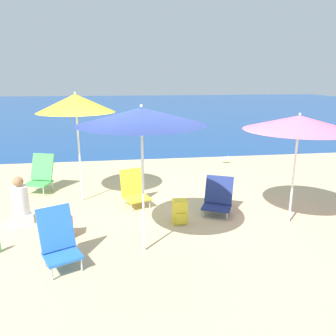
% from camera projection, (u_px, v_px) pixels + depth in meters
% --- Properties ---
extents(ground_plane, '(60.00, 60.00, 0.00)m').
position_uv_depth(ground_plane, '(151.00, 235.00, 5.36)').
color(ground_plane, '#D1BA89').
extents(sea_water, '(60.00, 40.00, 0.01)m').
position_uv_depth(sea_water, '(124.00, 107.00, 29.42)').
color(sea_water, '#19478C').
rests_on(sea_water, ground).
extents(beach_umbrella_yellow, '(1.52, 1.52, 2.23)m').
position_uv_depth(beach_umbrella_yellow, '(76.00, 103.00, 6.35)').
color(beach_umbrella_yellow, white).
rests_on(beach_umbrella_yellow, ground).
extents(beach_umbrella_pink, '(1.81, 1.81, 1.94)m').
position_uv_depth(beach_umbrella_pink, '(299.00, 123.00, 5.36)').
color(beach_umbrella_pink, white).
rests_on(beach_umbrella_pink, ground).
extents(beach_umbrella_navy, '(1.76, 1.76, 2.15)m').
position_uv_depth(beach_umbrella_navy, '(141.00, 116.00, 4.36)').
color(beach_umbrella_navy, white).
rests_on(beach_umbrella_navy, ground).
extents(beach_chair_yellow, '(0.62, 0.67, 0.72)m').
position_uv_depth(beach_chair_yellow, '(134.00, 189.00, 6.60)').
color(beach_chair_yellow, silver).
rests_on(beach_chair_yellow, ground).
extents(beach_chair_blue, '(0.64, 0.68, 0.81)m').
position_uv_depth(beach_chair_blue, '(59.00, 240.00, 4.41)').
color(beach_chair_blue, silver).
rests_on(beach_chair_blue, ground).
extents(beach_chair_green, '(0.66, 0.70, 0.83)m').
position_uv_depth(beach_chair_green, '(41.00, 174.00, 7.36)').
color(beach_chair_green, silver).
rests_on(beach_chair_green, ground).
extents(beach_chair_navy, '(0.69, 0.69, 0.69)m').
position_uv_depth(beach_chair_navy, '(218.00, 197.00, 6.17)').
color(beach_chair_navy, silver).
rests_on(beach_chair_navy, ground).
extents(person_seated_near, '(0.43, 0.46, 0.85)m').
position_uv_depth(person_seated_near, '(21.00, 204.00, 5.76)').
color(person_seated_near, silver).
rests_on(person_seated_near, ground).
extents(backpack_yellow, '(0.25, 0.24, 0.43)m').
position_uv_depth(backpack_yellow, '(180.00, 212.00, 5.78)').
color(backpack_yellow, yellow).
rests_on(backpack_yellow, ground).
extents(backpack_red, '(0.32, 0.25, 0.33)m').
position_uv_depth(backpack_red, '(62.00, 228.00, 5.25)').
color(backpack_red, red).
rests_on(backpack_red, ground).
extents(seagull, '(0.27, 0.11, 0.23)m').
position_uv_depth(seagull, '(225.00, 159.00, 9.84)').
color(seagull, gold).
rests_on(seagull, ground).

